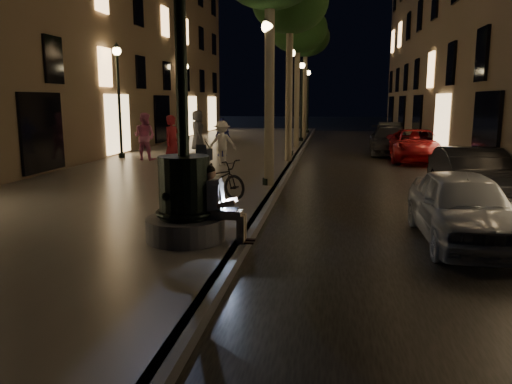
% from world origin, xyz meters
% --- Properties ---
extents(ground, '(120.00, 120.00, 0.00)m').
position_xyz_m(ground, '(0.00, 15.00, 0.00)').
color(ground, black).
rests_on(ground, ground).
extents(cobble_lane, '(6.00, 45.00, 0.02)m').
position_xyz_m(cobble_lane, '(3.00, 15.00, 0.01)').
color(cobble_lane, black).
rests_on(cobble_lane, ground).
extents(promenade, '(8.00, 45.00, 0.20)m').
position_xyz_m(promenade, '(-4.00, 15.00, 0.10)').
color(promenade, slate).
rests_on(promenade, ground).
extents(curb_strip, '(0.25, 45.00, 0.20)m').
position_xyz_m(curb_strip, '(0.00, 15.00, 0.10)').
color(curb_strip, '#59595B').
rests_on(curb_strip, ground).
extents(building_left, '(8.00, 36.00, 15.00)m').
position_xyz_m(building_left, '(-12.00, 18.00, 7.50)').
color(building_left, '#77674A').
rests_on(building_left, ground).
extents(fountain_lamppost, '(1.40, 1.40, 5.21)m').
position_xyz_m(fountain_lamppost, '(-1.00, 2.00, 1.21)').
color(fountain_lamppost, '#59595B').
rests_on(fountain_lamppost, promenade).
extents(seated_man_laptop, '(0.98, 0.33, 1.35)m').
position_xyz_m(seated_man_laptop, '(-0.39, 2.00, 0.91)').
color(seated_man_laptop, gray).
rests_on(seated_man_laptop, promenade).
extents(tree_second, '(3.00, 3.00, 7.40)m').
position_xyz_m(tree_second, '(-0.20, 14.00, 6.33)').
color(tree_second, '#6B604C').
rests_on(tree_second, promenade).
extents(tree_third, '(3.00, 3.00, 7.20)m').
position_xyz_m(tree_third, '(-0.30, 20.00, 6.14)').
color(tree_third, '#6B604C').
rests_on(tree_third, promenade).
extents(tree_far, '(3.00, 3.00, 7.50)m').
position_xyz_m(tree_far, '(-0.22, 26.00, 6.43)').
color(tree_far, '#6B604C').
rests_on(tree_far, promenade).
extents(lamp_curb_a, '(0.36, 0.36, 4.81)m').
position_xyz_m(lamp_curb_a, '(-0.30, 8.00, 3.24)').
color(lamp_curb_a, black).
rests_on(lamp_curb_a, promenade).
extents(lamp_curb_b, '(0.36, 0.36, 4.81)m').
position_xyz_m(lamp_curb_b, '(-0.30, 16.00, 3.24)').
color(lamp_curb_b, black).
rests_on(lamp_curb_b, promenade).
extents(lamp_curb_c, '(0.36, 0.36, 4.81)m').
position_xyz_m(lamp_curb_c, '(-0.30, 24.00, 3.24)').
color(lamp_curb_c, black).
rests_on(lamp_curb_c, promenade).
extents(lamp_curb_d, '(0.36, 0.36, 4.81)m').
position_xyz_m(lamp_curb_d, '(-0.30, 32.00, 3.24)').
color(lamp_curb_d, black).
rests_on(lamp_curb_d, promenade).
extents(lamp_left_b, '(0.36, 0.36, 4.81)m').
position_xyz_m(lamp_left_b, '(-7.40, 14.00, 3.24)').
color(lamp_left_b, black).
rests_on(lamp_left_b, promenade).
extents(lamp_left_c, '(0.36, 0.36, 4.81)m').
position_xyz_m(lamp_left_c, '(-7.40, 24.00, 3.24)').
color(lamp_left_c, black).
rests_on(lamp_left_c, promenade).
extents(stroller, '(0.46, 0.98, 1.00)m').
position_xyz_m(stroller, '(-2.97, 11.03, 0.70)').
color(stroller, black).
rests_on(stroller, promenade).
extents(car_front, '(1.64, 3.99, 1.36)m').
position_xyz_m(car_front, '(4.00, 3.27, 0.68)').
color(car_front, '#AAADB2').
rests_on(car_front, ground).
extents(car_second, '(1.55, 4.33, 1.42)m').
position_xyz_m(car_second, '(5.20, 7.22, 0.71)').
color(car_second, black).
rests_on(car_second, ground).
extents(car_third, '(2.33, 4.98, 1.38)m').
position_xyz_m(car_third, '(5.20, 16.35, 0.69)').
color(car_third, maroon).
rests_on(car_third, ground).
extents(car_rear, '(2.13, 4.78, 1.36)m').
position_xyz_m(car_rear, '(4.39, 19.09, 0.68)').
color(car_rear, '#2C2C31').
rests_on(car_rear, ground).
extents(car_fifth, '(1.46, 3.81, 1.24)m').
position_xyz_m(car_fifth, '(5.20, 26.52, 0.62)').
color(car_fifth, '#999A95').
rests_on(car_fifth, ground).
extents(pedestrian_red, '(0.73, 0.84, 1.93)m').
position_xyz_m(pedestrian_red, '(-3.97, 10.52, 1.17)').
color(pedestrian_red, '#AA222D').
rests_on(pedestrian_red, promenade).
extents(pedestrian_pink, '(1.05, 0.88, 1.94)m').
position_xyz_m(pedestrian_pink, '(-6.06, 13.31, 1.17)').
color(pedestrian_pink, pink).
rests_on(pedestrian_pink, promenade).
extents(pedestrian_white, '(1.22, 0.92, 1.68)m').
position_xyz_m(pedestrian_white, '(-2.57, 12.21, 1.04)').
color(pedestrian_white, silver).
rests_on(pedestrian_white, promenade).
extents(pedestrian_blue, '(1.01, 0.95, 1.68)m').
position_xyz_m(pedestrian_blue, '(-3.22, 15.26, 1.04)').
color(pedestrian_blue, navy).
rests_on(pedestrian_blue, promenade).
extents(pedestrian_dark, '(0.87, 1.10, 1.96)m').
position_xyz_m(pedestrian_dark, '(-4.87, 17.19, 1.18)').
color(pedestrian_dark, '#36373C').
rests_on(pedestrian_dark, promenade).
extents(bicycle, '(1.96, 1.49, 0.99)m').
position_xyz_m(bicycle, '(-1.35, 5.92, 0.69)').
color(bicycle, black).
rests_on(bicycle, promenade).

